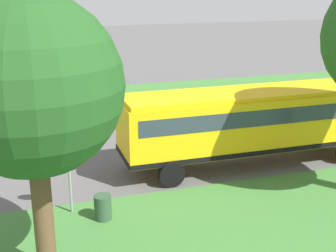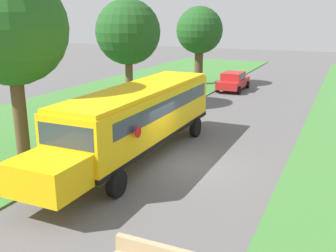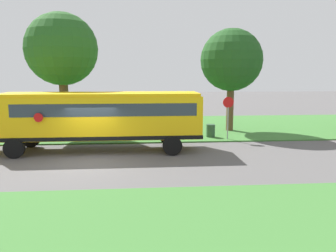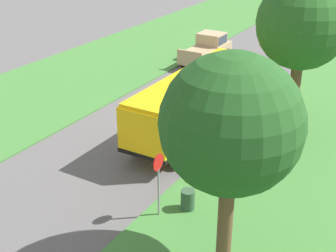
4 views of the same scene
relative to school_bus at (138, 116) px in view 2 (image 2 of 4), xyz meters
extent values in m
plane|color=#565454|center=(2.28, -0.10, -1.92)|extent=(120.00, 120.00, 0.00)
cube|color=#3D7533|center=(-7.72, -0.10, -1.88)|extent=(12.00, 80.00, 0.08)
cube|color=yellow|center=(0.00, 0.29, -0.02)|extent=(2.50, 10.50, 2.20)
cube|color=yellow|center=(0.00, -5.91, -0.57)|extent=(2.20, 1.90, 1.10)
cube|color=yellow|center=(0.00, 0.29, 1.16)|extent=(2.35, 10.29, 0.16)
cube|color=black|center=(0.00, 0.29, -1.00)|extent=(2.54, 10.54, 0.20)
cube|color=#2D3842|center=(0.00, 0.59, 0.44)|extent=(2.53, 9.24, 0.64)
cube|color=#2D3842|center=(0.00, -4.91, 0.44)|extent=(2.25, 0.12, 0.80)
cylinder|color=red|center=(1.43, -2.60, 0.13)|extent=(0.03, 0.44, 0.44)
cylinder|color=black|center=(1.25, -3.91, -1.42)|extent=(0.30, 1.00, 1.00)
cylinder|color=black|center=(-1.25, -3.91, -1.42)|extent=(0.30, 1.00, 1.00)
cylinder|color=black|center=(1.25, 3.96, -1.42)|extent=(0.30, 1.00, 1.00)
cylinder|color=black|center=(-1.25, 3.96, -1.42)|extent=(0.30, 1.00, 1.00)
cube|color=#B21E1E|center=(-0.52, 17.78, -1.28)|extent=(1.80, 4.40, 0.64)
cube|color=#B21E1E|center=(-0.52, 17.63, -0.66)|extent=(1.60, 2.20, 0.60)
cube|color=#2D3842|center=(-0.52, 17.63, -0.64)|extent=(1.62, 2.02, 0.45)
cylinder|color=black|center=(-1.42, 19.27, -1.60)|extent=(0.22, 0.64, 0.64)
cylinder|color=black|center=(0.38, 19.27, -1.60)|extent=(0.22, 0.64, 0.64)
cylinder|color=black|center=(-1.42, 16.28, -1.60)|extent=(0.22, 0.64, 0.64)
cylinder|color=black|center=(0.38, 16.28, -1.60)|extent=(0.22, 0.64, 0.64)
cube|color=tan|center=(4.98, -8.25, -0.54)|extent=(2.00, 0.16, 0.36)
cylinder|color=brown|center=(-4.27, -2.64, 0.07)|extent=(0.57, 0.57, 3.98)
sphere|color=#23561E|center=(-4.27, -2.64, 3.79)|extent=(4.62, 4.62, 4.62)
sphere|color=#23561E|center=(-4.40, -2.57, 3.39)|extent=(3.43, 3.43, 3.43)
cylinder|color=brown|center=(-5.51, 8.80, -0.19)|extent=(0.51, 0.51, 3.48)
sphere|color=#1E4C1C|center=(-5.51, 8.80, 3.20)|extent=(4.39, 4.39, 4.39)
sphere|color=#1E4C1C|center=(-5.85, 8.94, 2.98)|extent=(2.42, 2.42, 2.42)
cylinder|color=#4C3826|center=(-4.17, 19.13, -0.24)|extent=(0.75, 0.75, 3.36)
sphere|color=#1E4C1C|center=(-4.17, 19.13, 3.00)|extent=(4.15, 4.15, 4.15)
sphere|color=#1E4C1C|center=(-4.40, 19.12, 3.56)|extent=(2.99, 2.99, 2.99)
cylinder|color=gray|center=(-2.32, 7.80, -0.87)|extent=(0.08, 0.08, 2.10)
cylinder|color=red|center=(-2.32, 7.80, 0.48)|extent=(0.03, 0.68, 0.68)
cylinder|color=#2D4C33|center=(-3.10, 6.89, -1.47)|extent=(0.56, 0.56, 0.90)
camera|label=1|loc=(-16.64, 9.00, 5.58)|focal=50.00mm
camera|label=2|loc=(8.19, -14.77, 4.29)|focal=42.00mm
camera|label=3|loc=(17.63, 2.42, 2.23)|focal=35.00mm
camera|label=4|loc=(-10.30, 20.54, 9.06)|focal=50.00mm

